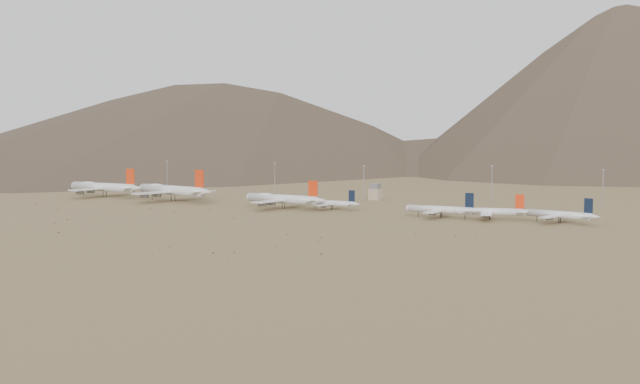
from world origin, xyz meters
The scene contains 16 objects.
ground centered at (0.00, 0.00, 0.00)m, with size 3000.00×3000.00×0.00m, color olive.
mountain_ridge centered at (0.00, 900.00, 150.00)m, with size 4400.00×1000.00×300.00m.
widebody_west centered at (-159.90, 40.08, 7.63)m, with size 74.51×57.15×22.12m.
widebody_centre centered at (-89.44, 36.43, 8.06)m, with size 77.90×61.00×23.39m.
widebody_east centered at (8.60, 28.96, 6.53)m, with size 63.74×49.26×18.94m.
narrowbody_a centered at (39.54, 39.21, 4.21)m, with size 39.37×28.17×12.98m.
narrowbody_b centered at (117.56, 27.93, 4.91)m, with size 45.85×32.69×15.13m.
narrowbody_c centered at (144.49, 33.10, 4.75)m, with size 43.15×31.99×14.65m.
narrowbody_d centered at (182.50, 35.78, 4.69)m, with size 43.08×31.70×14.45m.
control_tower centered at (30.00, 120.00, 5.32)m, with size 8.00×8.00×12.00m.
mast_far_west centered at (-159.62, 111.93, 14.20)m, with size 2.00×0.60×25.70m.
mast_west centered at (-60.68, 125.16, 14.20)m, with size 2.00×0.60×25.70m.
mast_centre centered at (28.87, 103.70, 14.20)m, with size 2.00×0.60×25.70m.
mast_east centered at (108.00, 146.90, 14.20)m, with size 2.00×0.60×25.70m.
mast_far_east centered at (186.90, 126.73, 14.20)m, with size 2.00×0.60×25.70m.
desert_scrub centered at (-4.64, -79.46, 0.33)m, with size 376.21×180.89×0.91m.
Camera 1 is at (286.42, -400.38, 49.04)m, focal length 45.00 mm.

